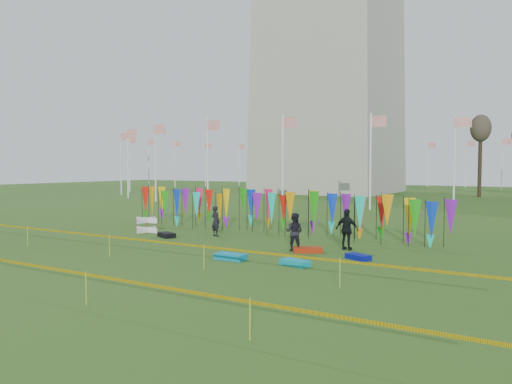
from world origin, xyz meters
The scene contains 14 objects.
ground centered at (0.00, 0.00, 0.00)m, with size 160.00×160.00×0.00m, color #274C15.
flagpole_ring centered at (-14.00, 48.00, 4.00)m, with size 57.40×56.16×8.00m.
banner_row centered at (0.28, 6.72, 1.36)m, with size 18.64×0.64×2.24m.
caution_tape_near centered at (-0.22, -2.69, 0.78)m, with size 26.00×0.02×0.90m.
caution_tape_far centered at (-0.22, -7.85, 0.78)m, with size 26.00×0.02×0.90m.
box_kite centered at (-5.71, 3.46, 0.42)m, with size 0.76×0.76×0.84m.
person_left centered at (-1.70, 4.35, 0.79)m, with size 0.57×0.42×1.57m, color black.
person_mid centered at (3.82, 2.48, 0.82)m, with size 0.79×0.49×1.63m, color black.
person_right centered at (5.67, 3.86, 0.89)m, with size 1.04×0.59×1.78m, color black.
kite_bag_turquoise centered at (2.64, -0.64, 0.12)m, with size 1.20×0.60×0.24m, color #0C8DBF.
kite_bag_blue centered at (6.85, 2.00, 0.10)m, with size 0.97×0.51×0.20m, color #091294.
kite_bag_red centered at (4.49, 2.40, 0.11)m, with size 1.20×0.55×0.22m, color #AF260B.
kite_bag_black centered at (-3.60, 2.70, 0.12)m, with size 1.02×0.59×0.24m, color black.
kite_bag_teal centered at (5.30, -0.35, 0.11)m, with size 1.12×0.54×0.21m, color #0C9DB1.
Camera 1 is at (13.50, -16.48, 3.64)m, focal length 35.00 mm.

